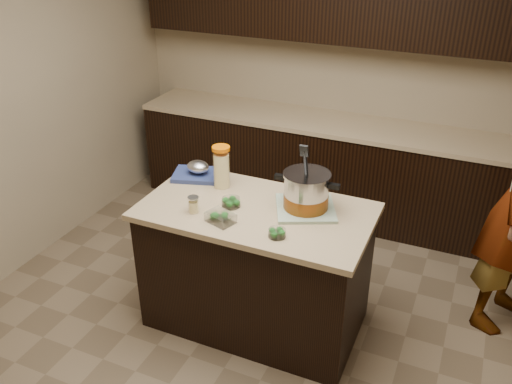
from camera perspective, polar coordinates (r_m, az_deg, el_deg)
ground_plane at (r=3.94m, az=0.00°, el=-13.23°), size 4.00×4.00×0.00m
room_shell at (r=3.09m, az=0.00°, el=11.46°), size 4.04×4.04×2.72m
back_cabinets at (r=4.89m, az=8.31°, el=7.95°), size 3.60×0.63×2.33m
island at (r=3.65m, az=0.00°, el=-7.88°), size 1.46×0.81×0.90m
dish_towel at (r=3.41m, az=5.23°, el=-1.70°), size 0.48×0.48×0.02m
stock_pot at (r=3.36m, az=5.31°, el=-0.10°), size 0.42×0.31×0.42m
lemonade_pitcher at (r=3.63m, az=-3.65°, el=2.49°), size 0.13×0.13×0.29m
mason_jar at (r=3.37m, az=-6.60°, el=-1.36°), size 0.08×0.08×0.11m
broccoli_tub_left at (r=3.43m, az=-2.64°, el=-1.13°), size 0.13×0.13×0.06m
broccoli_tub_right at (r=3.12m, az=2.23°, el=-4.38°), size 0.13×0.13×0.05m
broccoli_tub_rect at (r=3.27m, az=-3.75°, el=-2.75°), size 0.20×0.17×0.06m
blue_tray at (r=3.81m, az=-6.25°, el=2.12°), size 0.37×0.33×0.12m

